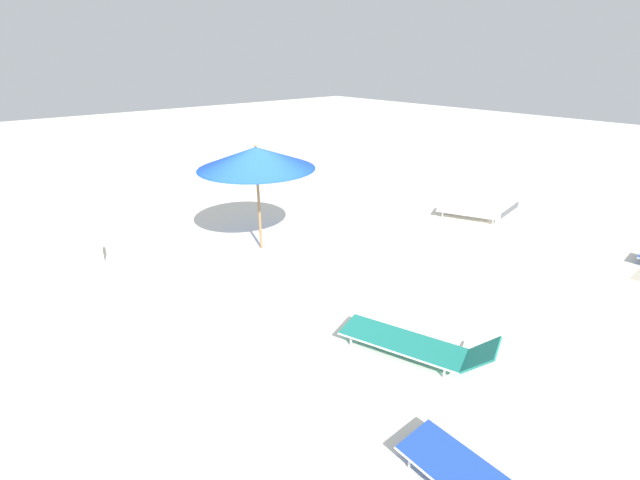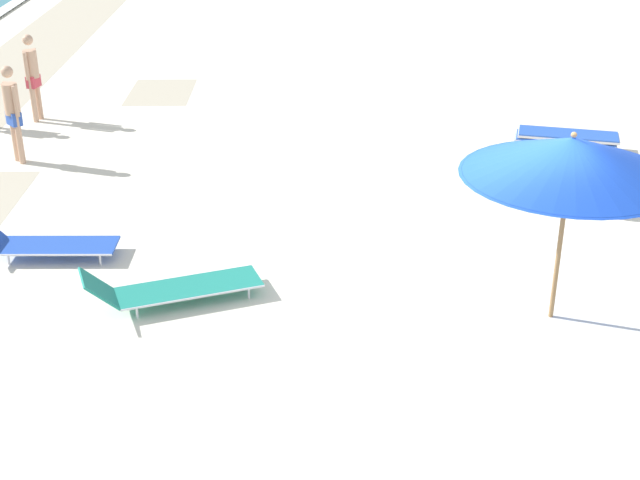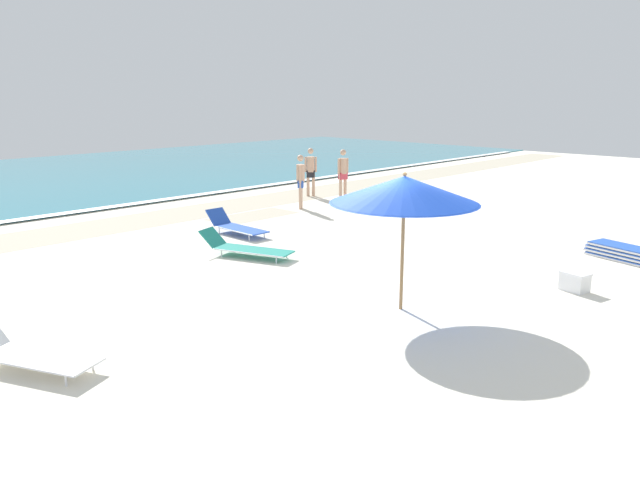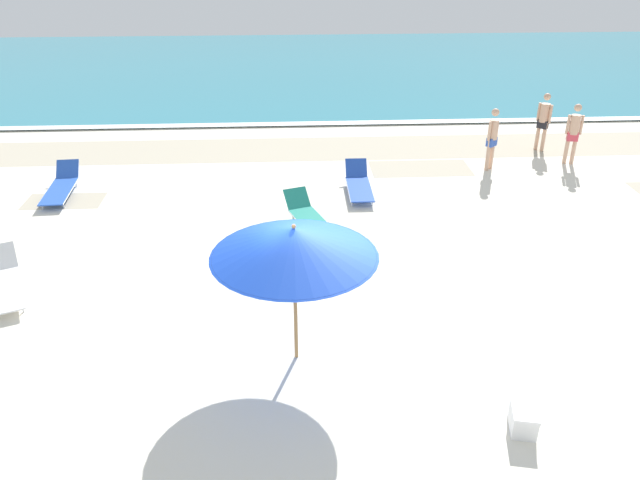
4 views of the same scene
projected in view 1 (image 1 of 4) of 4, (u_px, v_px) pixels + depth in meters
The scene contains 5 objects.
ground_plane at pixel (262, 275), 8.95m from camera, with size 60.00×60.00×0.16m.
beach_umbrella at pixel (256, 158), 9.16m from camera, with size 2.55×2.55×2.42m.
sun_lounger_near_water_left at pixel (478, 212), 11.65m from camera, with size 1.37×2.13×0.60m.
sun_lounger_near_water_right at pixel (416, 344), 6.32m from camera, with size 1.32×2.33×0.57m.
cooler_box at pixel (94, 253), 9.29m from camera, with size 0.45×0.56×0.37m.
Camera 1 is at (4.25, 6.81, 4.13)m, focal length 24.00 mm.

